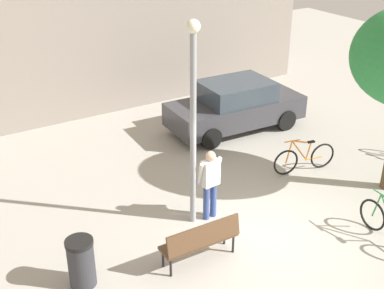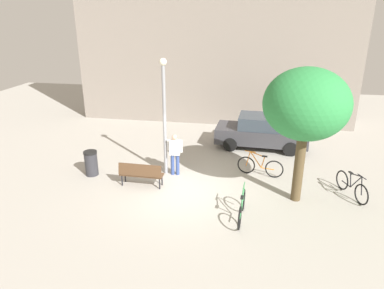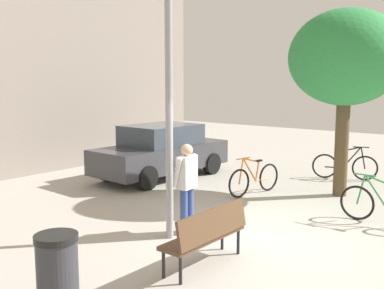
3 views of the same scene
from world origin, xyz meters
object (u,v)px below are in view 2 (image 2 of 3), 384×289
object	(u,v)px
plaza_tree	(306,105)
bicycle_green	(242,208)
bicycle_black	(352,186)
park_bench	(141,173)
parked_car_charcoal	(261,132)
person_by_lamppost	(175,152)
lamppost	(164,109)
bicycle_orange	(260,166)
trash_bin	(91,163)

from	to	relation	value
plaza_tree	bicycle_green	bearing A→B (deg)	-139.27
bicycle_black	park_bench	bearing A→B (deg)	-175.78
bicycle_black	parked_car_charcoal	xyz separation A→B (m)	(-3.08, 4.31, 0.39)
parked_car_charcoal	person_by_lamppost	bearing A→B (deg)	-132.51
parked_car_charcoal	lamppost	bearing A→B (deg)	-136.28
lamppost	parked_car_charcoal	size ratio (longest dim) A/B	1.05
person_by_lamppost	plaza_tree	size ratio (longest dim) A/B	0.37
lamppost	bicycle_orange	size ratio (longest dim) A/B	2.52
plaza_tree	bicycle_orange	bearing A→B (deg)	125.25
bicycle_orange	plaza_tree	bearing A→B (deg)	-54.75
park_bench	bicycle_orange	xyz separation A→B (m)	(4.29, 1.71, -0.16)
park_bench	bicycle_black	world-z (taller)	bicycle_black
bicycle_orange	trash_bin	xyz separation A→B (m)	(-6.51, -1.10, 0.11)
person_by_lamppost	park_bench	distance (m)	1.63
trash_bin	person_by_lamppost	bearing A→B (deg)	10.57
bicycle_green	bicycle_orange	size ratio (longest dim) A/B	1.01
bicycle_orange	bicycle_black	bearing A→B (deg)	-20.40
bicycle_green	park_bench	bearing A→B (deg)	157.57
bicycle_green	trash_bin	xyz separation A→B (m)	(-5.95, 2.15, 0.11)
bicycle_orange	parked_car_charcoal	xyz separation A→B (m)	(0.05, 3.15, 0.39)
plaza_tree	parked_car_charcoal	world-z (taller)	plaza_tree
bicycle_orange	park_bench	bearing A→B (deg)	-158.26
bicycle_orange	trash_bin	world-z (taller)	trash_bin
park_bench	trash_bin	world-z (taller)	trash_bin
person_by_lamppost	trash_bin	size ratio (longest dim) A/B	1.69
lamppost	plaza_tree	distance (m)	5.11
bicycle_green	parked_car_charcoal	bearing A→B (deg)	84.53
person_by_lamppost	bicycle_black	bearing A→B (deg)	-5.96
lamppost	bicycle_green	xyz separation A→B (m)	(3.12, -2.83, -2.26)
trash_bin	lamppost	bearing A→B (deg)	13.41
trash_bin	plaza_tree	bearing A→B (deg)	-4.62
lamppost	park_bench	world-z (taller)	lamppost
park_bench	bicycle_orange	distance (m)	4.62
park_bench	trash_bin	bearing A→B (deg)	164.55
park_bench	plaza_tree	xyz separation A→B (m)	(5.50, -0.01, 2.78)
parked_car_charcoal	trash_bin	world-z (taller)	parked_car_charcoal
lamppost	bicycle_orange	world-z (taller)	lamppost
bicycle_green	person_by_lamppost	bearing A→B (deg)	134.67
bicycle_orange	parked_car_charcoal	bearing A→B (deg)	89.07
plaza_tree	parked_car_charcoal	bearing A→B (deg)	103.45
bicycle_orange	bicycle_green	bearing A→B (deg)	-99.80
lamppost	bicycle_green	world-z (taller)	lamppost
park_bench	parked_car_charcoal	world-z (taller)	parked_car_charcoal
lamppost	person_by_lamppost	distance (m)	1.72
lamppost	person_by_lamppost	bearing A→B (deg)	-10.70
bicycle_green	parked_car_charcoal	xyz separation A→B (m)	(0.61, 6.39, 0.39)
plaza_tree	bicycle_green	world-z (taller)	plaza_tree
person_by_lamppost	trash_bin	distance (m)	3.32
lamppost	plaza_tree	world-z (taller)	lamppost
parked_car_charcoal	bicycle_orange	bearing A→B (deg)	-90.93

